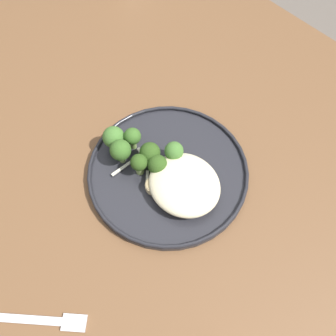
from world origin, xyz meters
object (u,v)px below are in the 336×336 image
Objects in this scene: broccoli_floret_beside_noodles at (139,163)px; broccoli_floret_right_tilted at (157,165)px; broccoli_floret_left_leaning at (150,153)px; dinner_plate at (168,171)px; seared_scallop_left_edge at (181,188)px; broccoli_floret_rear_charred at (132,137)px; seared_scallop_rear_pale at (154,186)px; broccoli_floret_split_head at (172,153)px; broccoli_floret_front_edge at (120,150)px; dinner_fork at (29,320)px; seared_scallop_large_seared at (183,176)px; seared_scallop_front_small at (175,206)px; broccoli_floret_tall_stalk at (114,137)px; seared_scallop_half_hidden at (169,193)px.

broccoli_floret_beside_noodles is 0.03m from broccoli_floret_right_tilted.
broccoli_floret_beside_noodles is 0.97× the size of broccoli_floret_left_leaning.
dinner_plate is 9.90× the size of seared_scallop_left_edge.
broccoli_floret_rear_charred reaches higher than seared_scallop_left_edge.
seared_scallop_rear_pale is 0.07m from broccoli_floret_split_head.
seared_scallop_left_edge is at bearing 20.75° from broccoli_floret_beside_noodles.
broccoli_floret_front_edge is (-0.06, -0.06, 0.00)m from broccoli_floret_split_head.
seared_scallop_rear_pale is at bearing -52.34° from broccoli_floret_right_tilted.
seared_scallop_left_edge is at bearing 90.95° from dinner_fork.
broccoli_floret_left_leaning is (-0.08, -0.00, 0.02)m from seared_scallop_left_edge.
dinner_plate is 0.03m from seared_scallop_large_seared.
broccoli_floret_beside_noodles reaches higher than seared_scallop_front_small.
broccoli_floret_tall_stalk is 1.11× the size of broccoli_floret_right_tilted.
seared_scallop_half_hidden reaches higher than seared_scallop_front_small.
seared_scallop_front_small is 0.14m from broccoli_floret_front_edge.
seared_scallop_front_small is 0.54× the size of broccoli_floret_beside_noodles.
broccoli_floret_front_edge is at bearing -150.38° from seared_scallop_large_seared.
broccoli_floret_left_leaning is at bearing 22.15° from broccoli_floret_tall_stalk.
broccoli_floret_rear_charred reaches higher than broccoli_floret_right_tilted.
broccoli_floret_left_leaning reaches higher than broccoli_floret_right_tilted.
broccoli_floret_split_head is (-0.04, 0.01, 0.02)m from seared_scallop_large_seared.
seared_scallop_front_small is 0.56× the size of broccoli_floret_right_tilted.
dinner_fork is (0.02, -0.33, -0.02)m from seared_scallop_large_seared.
broccoli_floret_split_head is at bearing 67.32° from broccoli_floret_beside_noodles.
broccoli_floret_beside_noodles is (-0.08, -0.03, 0.02)m from seared_scallop_left_edge.
broccoli_floret_tall_stalk reaches higher than dinner_fork.
seared_scallop_half_hidden and seared_scallop_rear_pale have the same top height.
broccoli_floret_front_edge is (0.03, -0.01, 0.01)m from broccoli_floret_tall_stalk.
broccoli_floret_split_head reaches higher than broccoli_floret_right_tilted.
broccoli_floret_tall_stalk is (-0.02, -0.03, -0.00)m from broccoli_floret_rear_charred.
broccoli_floret_right_tilted reaches higher than seared_scallop_front_small.
seared_scallop_left_edge is 1.00× the size of seared_scallop_rear_pale.
broccoli_floret_rear_charred reaches higher than seared_scallop_front_small.
broccoli_floret_front_edge reaches higher than seared_scallop_front_small.
seared_scallop_half_hidden is 0.02m from seared_scallop_left_edge.
seared_scallop_front_small is 0.06m from seared_scallop_large_seared.
broccoli_floret_beside_noodles is at bearing 13.53° from broccoli_floret_front_edge.
seared_scallop_left_edge is 0.57× the size of broccoli_floret_split_head.
broccoli_floret_rear_charred is at bearing 47.55° from broccoli_floret_tall_stalk.
seared_scallop_half_hidden is 0.03m from seared_scallop_rear_pale.
seared_scallop_half_hidden is at bearing -15.67° from broccoli_floret_left_leaning.
broccoli_floret_tall_stalk is 0.36× the size of dinner_fork.
dinner_fork is (0.08, -0.28, -0.04)m from broccoli_floret_beside_noodles.
dinner_fork is at bearing -89.05° from seared_scallop_left_edge.
seared_scallop_left_edge is 0.58× the size of broccoli_floret_left_leaning.
seared_scallop_half_hidden is 0.54× the size of broccoli_floret_left_leaning.
seared_scallop_large_seared reaches higher than seared_scallop_left_edge.
seared_scallop_front_small is at bearing -16.77° from broccoli_floret_left_leaning.
dinner_plate is 6.22× the size of broccoli_floret_right_tilted.
broccoli_floret_right_tilted reaches higher than dinner_fork.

